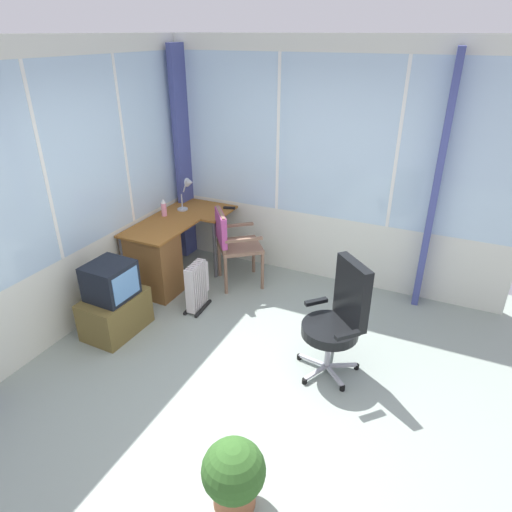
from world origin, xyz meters
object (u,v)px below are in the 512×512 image
object	(u,v)px
spray_bottle	(164,208)
wooden_armchair	(230,238)
desk	(157,259)
tv_on_stand	(114,303)
potted_plant	(234,474)
tv_remote	(229,208)
desk_lamp	(188,189)
space_heater	(197,286)
office_chair	(340,314)

from	to	relation	value
spray_bottle	wooden_armchair	size ratio (longest dim) A/B	0.23
desk	tv_on_stand	xyz separation A→B (m)	(-0.86, -0.10, -0.08)
potted_plant	tv_remote	bearing A→B (deg)	28.38
desk	desk_lamp	bearing A→B (deg)	1.51
space_heater	potted_plant	size ratio (longest dim) A/B	1.06
desk	desk_lamp	world-z (taller)	desk_lamp
desk_lamp	tv_remote	distance (m)	0.56
office_chair	potted_plant	xyz separation A→B (m)	(-1.58, 0.22, -0.31)
tv_remote	wooden_armchair	world-z (taller)	wooden_armchair
tv_remote	potted_plant	size ratio (longest dim) A/B	0.29
tv_on_stand	desk_lamp	bearing A→B (deg)	4.08
tv_on_stand	space_heater	bearing A→B (deg)	-35.82
desk_lamp	tv_on_stand	world-z (taller)	desk_lamp
space_heater	wooden_armchair	bearing A→B (deg)	-6.74
office_chair	tv_on_stand	distance (m)	2.25
desk_lamp	tv_remote	size ratio (longest dim) A/B	2.66
desk	space_heater	xyz separation A→B (m)	(-0.13, -0.62, -0.14)
desk	potted_plant	size ratio (longest dim) A/B	2.74
desk	office_chair	bearing A→B (deg)	-101.53
spray_bottle	potted_plant	distance (m)	3.39
tv_remote	office_chair	xyz separation A→B (m)	(-1.45, -1.85, -0.19)
space_heater	office_chair	bearing A→B (deg)	-101.48
tv_remote	tv_on_stand	distance (m)	1.92
tv_remote	space_heater	bearing A→B (deg)	172.37
desk_lamp	space_heater	distance (m)	1.34
spray_bottle	desk_lamp	bearing A→B (deg)	-22.46
desk	spray_bottle	bearing A→B (deg)	20.13
office_chair	spray_bottle	bearing A→B (deg)	69.79
space_heater	potted_plant	distance (m)	2.40
office_chair	potted_plant	size ratio (longest dim) A/B	2.07
spray_bottle	potted_plant	xyz separation A→B (m)	(-2.48, -2.23, -0.59)
wooden_armchair	office_chair	bearing A→B (deg)	-121.19
office_chair	space_heater	bearing A→B (deg)	78.52
wooden_armchair	office_chair	world-z (taller)	office_chair
wooden_armchair	space_heater	distance (m)	0.71
desk_lamp	tv_on_stand	bearing A→B (deg)	-175.92
spray_bottle	office_chair	world-z (taller)	office_chair
wooden_armchair	potted_plant	distance (m)	2.91
tv_remote	tv_on_stand	xyz separation A→B (m)	(-1.84, 0.34, -0.44)
desk	potted_plant	bearing A→B (deg)	-134.57
potted_plant	space_heater	bearing A→B (deg)	37.15
tv_remote	spray_bottle	distance (m)	0.82
wooden_armchair	potted_plant	world-z (taller)	wooden_armchair
space_heater	spray_bottle	bearing A→B (deg)	54.23
desk_lamp	office_chair	bearing A→B (deg)	-118.19
desk_lamp	office_chair	xyz separation A→B (m)	(-1.24, -2.31, -0.44)
wooden_armchair	office_chair	size ratio (longest dim) A/B	0.88
desk	office_chair	world-z (taller)	office_chair
desk_lamp	spray_bottle	distance (m)	0.40
desk	tv_on_stand	bearing A→B (deg)	-173.62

